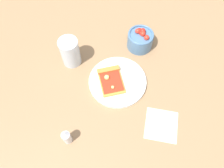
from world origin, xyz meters
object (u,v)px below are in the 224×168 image
object	(u,v)px
plate	(117,81)
paper_napkin	(161,125)
salad_bowl	(140,39)
pepper_shaker	(67,137)
soda_glass	(70,52)
pizza_slice_main	(110,79)

from	to	relation	value
plate	paper_napkin	world-z (taller)	plate
salad_bowl	pepper_shaker	distance (m)	0.49
salad_bowl	pepper_shaker	world-z (taller)	salad_bowl
plate	salad_bowl	world-z (taller)	salad_bowl
salad_bowl	paper_napkin	world-z (taller)	salad_bowl
paper_napkin	pepper_shaker	world-z (taller)	pepper_shaker
pepper_shaker	paper_napkin	bearing A→B (deg)	126.89
paper_napkin	pepper_shaker	xyz separation A→B (m)	(0.20, -0.26, 0.03)
plate	pepper_shaker	bearing A→B (deg)	-9.29
plate	pepper_shaker	xyz separation A→B (m)	(0.28, -0.05, 0.03)
pepper_shaker	plate	bearing A→B (deg)	170.71
soda_glass	pepper_shaker	xyz separation A→B (m)	(0.28, 0.17, -0.02)
plate	soda_glass	xyz separation A→B (m)	(-0.00, -0.21, 0.05)
plate	paper_napkin	distance (m)	0.23
plate	salad_bowl	xyz separation A→B (m)	(-0.21, 0.00, 0.03)
plate	paper_napkin	size ratio (longest dim) A/B	1.92
pepper_shaker	salad_bowl	bearing A→B (deg)	174.48
paper_napkin	pepper_shaker	bearing A→B (deg)	-53.11
plate	pizza_slice_main	distance (m)	0.03
salad_bowl	pepper_shaker	size ratio (longest dim) A/B	1.45
salad_bowl	pepper_shaker	bearing A→B (deg)	-5.52
soda_glass	pizza_slice_main	bearing A→B (deg)	85.95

